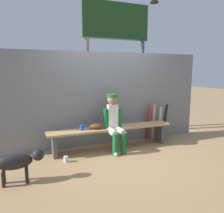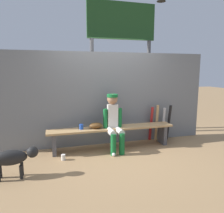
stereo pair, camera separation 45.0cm
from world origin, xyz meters
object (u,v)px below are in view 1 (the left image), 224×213
dugout_bench (112,132)px  scoreboard (118,37)px  cup_on_ground (66,159)px  baseball_glove (96,126)px  bat_aluminum_silver (160,123)px  bat_aluminum_red (148,123)px  dog (18,162)px  bat_aluminum_black (165,121)px  player_seated (114,120)px  baseball (116,154)px  cup_on_bench (82,127)px  bat_wood_tan (153,122)px

dugout_bench → scoreboard: (0.67, 1.24, 2.16)m
cup_on_ground → scoreboard: bearing=42.5°
baseball_glove → bat_aluminum_silver: bat_aluminum_silver is taller
dugout_bench → bat_aluminum_red: bearing=14.4°
dog → bat_aluminum_black: bearing=17.4°
player_seated → baseball: bearing=-106.8°
bat_aluminum_silver → cup_on_bench: size_ratio=7.29×
player_seated → cup_on_ground: bearing=-167.8°
bat_aluminum_silver → dog: bat_aluminum_silver is taller
bat_aluminum_red → bat_wood_tan: bat_wood_tan is taller
dugout_bench → cup_on_bench: 0.67m
bat_aluminum_red → bat_aluminum_silver: (0.29, -0.07, -0.01)m
dugout_bench → bat_aluminum_red: size_ratio=3.27×
player_seated → baseball: player_seated is taller
dugout_bench → cup_on_bench: bearing=179.0°
baseball → dog: (-1.75, -0.41, 0.30)m
player_seated → bat_aluminum_black: (1.47, 0.31, -0.22)m
bat_aluminum_silver → cup_on_bench: bearing=-174.6°
baseball_glove → dog: (-1.49, -0.84, -0.20)m
bat_aluminum_silver → dugout_bench: bearing=-171.5°
bat_aluminum_silver → baseball: bearing=-156.1°
bat_wood_tan → cup_on_bench: (-1.83, -0.22, 0.10)m
player_seated → bat_aluminum_silver: player_seated is taller
bat_aluminum_red → scoreboard: bearing=111.5°
bat_wood_tan → baseball: bat_wood_tan is taller
bat_aluminum_red → baseball_glove: bearing=-169.1°
baseball_glove → player_seated: bearing=-17.6°
bat_wood_tan → cup_on_ground: (-2.24, -0.57, -0.38)m
dugout_bench → bat_aluminum_silver: bat_aluminum_silver is taller
cup_on_bench → dugout_bench: bearing=-1.0°
baseball → player_seated: bearing=73.2°
scoreboard → baseball_glove: bearing=-129.5°
cup_on_ground → scoreboard: (1.73, 1.58, 2.49)m
bat_wood_tan → dugout_bench: bearing=-169.1°
dugout_bench → bat_aluminum_red: (1.05, 0.27, 0.04)m
dugout_bench → player_seated: size_ratio=2.29×
bat_aluminum_red → dog: (-2.89, -1.11, -0.08)m
bat_aluminum_red → bat_wood_tan: bearing=-18.2°
scoreboard → cup_on_bench: bearing=-137.2°
baseball_glove → bat_wood_tan: size_ratio=0.32×
bat_wood_tan → bat_aluminum_silver: size_ratio=1.09×
bat_aluminum_black → scoreboard: size_ratio=0.24×
dugout_bench → dog: (-1.84, -0.84, -0.04)m
dog → player_seated: bearing=21.6°
player_seated → bat_wood_tan: 1.23m
baseball → dog: size_ratio=0.09×
dugout_bench → baseball: bearing=-101.5°
player_seated → dog: bearing=-158.4°
player_seated → cup_on_ground: 1.25m
bat_wood_tan → bat_aluminum_black: bat_wood_tan is taller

